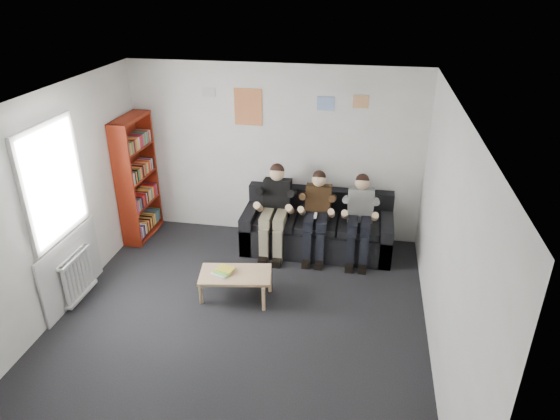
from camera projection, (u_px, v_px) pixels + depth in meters
name	position (u px, v px, depth m)	size (l,w,h in m)	color
room_shell	(233.00, 228.00, 5.44)	(5.00, 5.00, 5.00)	black
sofa	(317.00, 229.00, 7.62)	(2.23, 0.91, 0.86)	black
bookshelf	(138.00, 179.00, 7.72)	(0.29, 0.88, 1.95)	maroon
coffee_table	(235.00, 276.00, 6.44)	(0.91, 0.50, 0.37)	tan
game_cases	(223.00, 271.00, 6.42)	(0.26, 0.23, 0.05)	white
person_left	(275.00, 211.00, 7.38)	(0.41, 0.87, 1.34)	black
person_middle	(317.00, 216.00, 7.30)	(0.38, 0.81, 1.28)	#472C17
person_right	(359.00, 219.00, 7.20)	(0.37, 0.80, 1.27)	white
radiator	(78.00, 276.00, 6.40)	(0.10, 0.64, 0.60)	white
window	(63.00, 229.00, 6.11)	(0.05, 1.30, 2.36)	white
poster_large	(248.00, 107.00, 7.40)	(0.42, 0.01, 0.55)	gold
poster_blue	(326.00, 104.00, 7.18)	(0.25, 0.01, 0.20)	#4785F2
poster_pink	(361.00, 102.00, 7.08)	(0.22, 0.01, 0.18)	#B83972
poster_sign	(209.00, 92.00, 7.41)	(0.20, 0.01, 0.14)	silver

